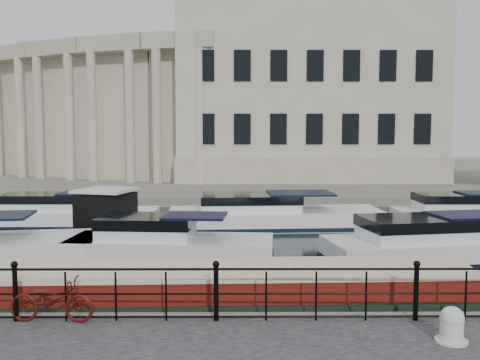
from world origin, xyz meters
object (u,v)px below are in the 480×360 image
(bicycle, at_px, (51,300))
(harbour_hut, at_px, (106,218))
(mooring_bollard, at_px, (452,325))
(narrowboat, at_px, (183,303))

(bicycle, xyz_separation_m, harbour_hut, (-1.46, 10.45, -0.04))
(bicycle, xyz_separation_m, mooring_bollard, (7.55, -1.05, -0.14))
(mooring_bollard, bearing_deg, harbour_hut, 128.08)
(narrowboat, relative_size, harbour_hut, 5.15)
(mooring_bollard, height_order, harbour_hut, harbour_hut)
(bicycle, relative_size, harbour_hut, 0.52)
(mooring_bollard, distance_m, narrowboat, 5.84)
(bicycle, relative_size, narrowboat, 0.10)
(mooring_bollard, bearing_deg, narrowboat, 151.53)
(harbour_hut, bearing_deg, bicycle, -66.33)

